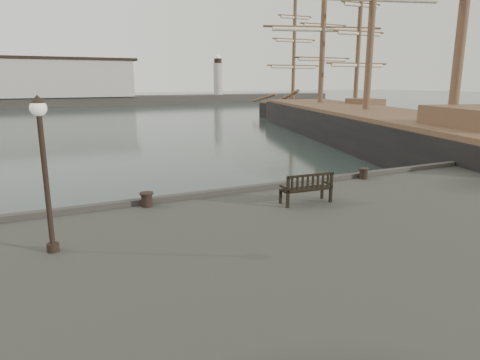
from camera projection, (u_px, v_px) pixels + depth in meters
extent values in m
plane|color=black|center=(259.00, 227.00, 16.76)|extent=(400.00, 400.00, 0.00)
cube|color=#383530|center=(65.00, 101.00, 96.94)|extent=(140.00, 8.00, 2.00)
cube|color=#A29E96|center=(23.00, 79.00, 92.36)|extent=(46.00, 9.00, 8.00)
cube|color=black|center=(20.00, 58.00, 91.39)|extent=(48.00, 9.50, 0.60)
cylinder|color=#A29E96|center=(218.00, 79.00, 112.13)|extent=(2.40, 2.40, 8.00)
sphere|color=silver|center=(218.00, 58.00, 110.91)|extent=(1.61, 1.61, 1.61)
cube|color=black|center=(306.00, 189.00, 14.33)|extent=(1.79, 0.71, 0.04)
cube|color=black|center=(310.00, 183.00, 14.04)|extent=(1.76, 0.17, 0.53)
cube|color=black|center=(306.00, 196.00, 14.39)|extent=(1.68, 0.61, 0.48)
cylinder|color=black|center=(147.00, 200.00, 13.98)|extent=(0.51, 0.51, 0.47)
cylinder|color=black|center=(363.00, 174.00, 17.94)|extent=(0.51, 0.51, 0.45)
cylinder|color=black|center=(46.00, 185.00, 9.97)|extent=(0.12, 0.12, 3.33)
cylinder|color=black|center=(53.00, 247.00, 10.32)|extent=(0.29, 0.29, 0.21)
sphere|color=silver|center=(38.00, 108.00, 9.56)|extent=(0.37, 0.37, 0.37)
cone|color=black|center=(37.00, 99.00, 9.52)|extent=(0.31, 0.31, 0.19)
cube|color=black|center=(364.00, 136.00, 40.48)|extent=(21.72, 45.60, 4.49)
cube|color=brown|center=(366.00, 111.00, 39.94)|extent=(21.03, 44.60, 0.30)
cube|color=black|center=(320.00, 120.00, 57.78)|extent=(6.14, 25.43, 3.61)
cube|color=brown|center=(320.00, 106.00, 57.34)|extent=(5.86, 24.92, 0.30)
cylinder|color=brown|center=(359.00, 43.00, 49.36)|extent=(0.51, 0.51, 15.35)
cylinder|color=brown|center=(323.00, 36.00, 55.33)|extent=(0.51, 0.51, 18.06)
cylinder|color=brown|center=(294.00, 49.00, 61.85)|extent=(0.51, 0.51, 15.90)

